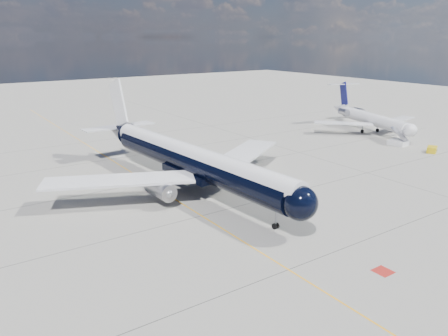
% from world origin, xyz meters
% --- Properties ---
extents(ground, '(320.00, 320.00, 0.00)m').
position_xyz_m(ground, '(0.00, 30.00, 0.00)').
color(ground, gray).
rests_on(ground, ground).
extents(taxiway_centerline, '(0.16, 160.00, 0.01)m').
position_xyz_m(taxiway_centerline, '(0.00, 25.00, 0.00)').
color(taxiway_centerline, '#F8A80D').
rests_on(taxiway_centerline, ground).
extents(red_marking, '(1.60, 1.60, 0.01)m').
position_xyz_m(red_marking, '(6.80, -10.00, 0.00)').
color(red_marking, maroon).
rests_on(red_marking, ground).
extents(main_airliner, '(38.59, 47.07, 13.59)m').
position_xyz_m(main_airliner, '(3.64, 19.46, 4.22)').
color(main_airliner, black).
rests_on(main_airliner, ground).
extents(regional_jet, '(24.53, 28.85, 10.01)m').
position_xyz_m(regional_jet, '(55.37, 29.93, 3.16)').
color(regional_jet, silver).
rests_on(regional_jet, ground).
extents(boarding_stair, '(2.99, 3.57, 3.63)m').
position_xyz_m(boarding_stair, '(49.85, 18.35, 0.67)').
color(boarding_stair, silver).
rests_on(boarding_stair, ground).
extents(service_tug, '(3.08, 2.53, 1.06)m').
position_xyz_m(service_tug, '(50.08, 11.48, 0.51)').
color(service_tug, gold).
rests_on(service_tug, ground).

